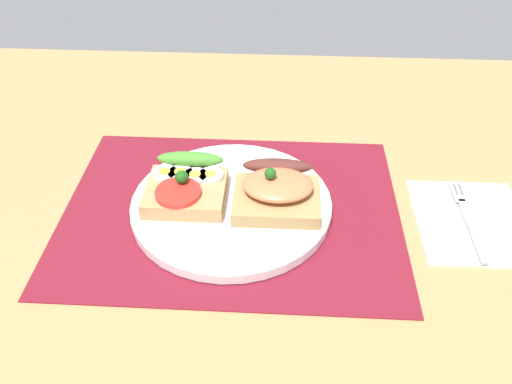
{
  "coord_description": "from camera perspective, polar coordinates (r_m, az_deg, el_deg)",
  "views": [
    {
      "loc": [
        5.72,
        -48.31,
        42.58
      ],
      "look_at": [
        3.0,
        0.0,
        3.07
      ],
      "focal_mm": 36.78,
      "sensor_mm": 36.0,
      "label": 1
    }
  ],
  "objects": [
    {
      "name": "fork",
      "position": [
        0.68,
        22.03,
        -2.48
      ],
      "size": [
        1.62,
        14.38,
        0.32
      ],
      "color": "#B7B7BC",
      "rests_on": "napkin"
    },
    {
      "name": "placemat",
      "position": [
        0.65,
        -2.66,
        -1.91
      ],
      "size": [
        40.98,
        30.92,
        0.3
      ],
      "primitive_type": "cube",
      "color": "maroon",
      "rests_on": "ground_plane"
    },
    {
      "name": "plate",
      "position": [
        0.64,
        -2.68,
        -1.38
      ],
      "size": [
        24.36,
        24.36,
        1.27
      ],
      "primitive_type": "cylinder",
      "color": "white",
      "rests_on": "placemat"
    },
    {
      "name": "sandwich_salmon",
      "position": [
        0.62,
        2.3,
        0.09
      ],
      "size": [
        10.21,
        9.58,
        5.04
      ],
      "color": "#A98650",
      "rests_on": "plate"
    },
    {
      "name": "napkin",
      "position": [
        0.68,
        22.41,
        -2.88
      ],
      "size": [
        13.16,
        14.88,
        0.6
      ],
      "primitive_type": "cube",
      "color": "white",
      "rests_on": "ground_plane"
    },
    {
      "name": "ground_plane",
      "position": [
        0.66,
        -2.62,
        -3.06
      ],
      "size": [
        120.0,
        90.0,
        3.2
      ],
      "primitive_type": "cube",
      "color": "tan"
    },
    {
      "name": "sandwich_egg_tomato",
      "position": [
        0.64,
        -7.63,
        0.58
      ],
      "size": [
        9.51,
        9.78,
        4.2
      ],
      "color": "tan",
      "rests_on": "plate"
    }
  ]
}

